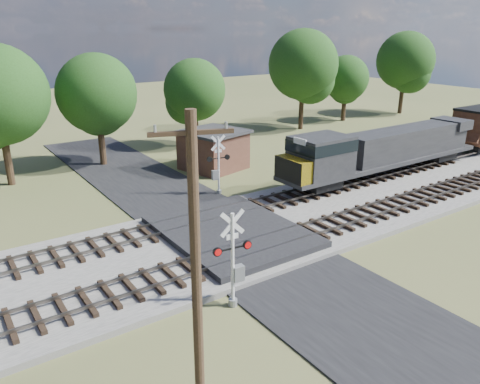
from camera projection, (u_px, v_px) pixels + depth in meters
ground at (236, 241)px, 26.35m from camera, size 160.00×160.00×0.00m
ballast_bed at (352, 201)px, 32.03m from camera, size 140.00×10.00×0.30m
road at (236, 241)px, 26.33m from camera, size 7.00×60.00×0.08m
crossing_panel at (231, 233)px, 26.63m from camera, size 7.00×9.00×0.62m
track_near at (301, 234)px, 26.32m from camera, size 140.00×2.60×0.33m
track_far at (250, 207)px, 30.21m from camera, size 140.00×2.60×0.33m
crossing_signal_near at (235, 267)px, 19.67m from camera, size 1.79×0.41×4.44m
crossing_signal_far at (217, 170)px, 33.25m from camera, size 1.75×0.42×4.35m
utility_pole at (196, 261)px, 13.53m from camera, size 2.19×0.92×9.37m
equipment_shed at (213, 150)px, 39.52m from camera, size 5.90×5.90×3.31m
treeline at (185, 81)px, 44.92m from camera, size 81.54×11.25×11.44m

